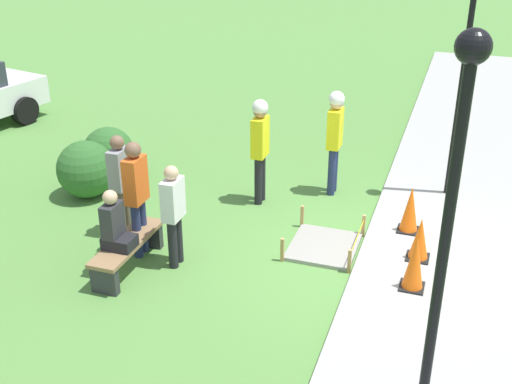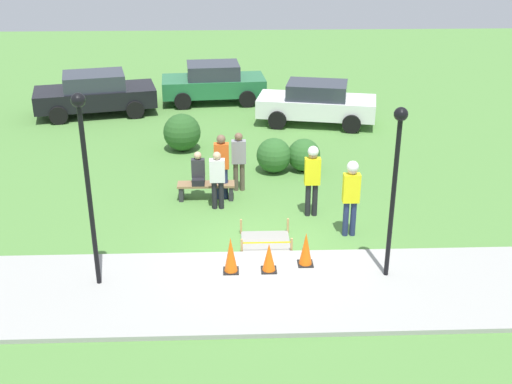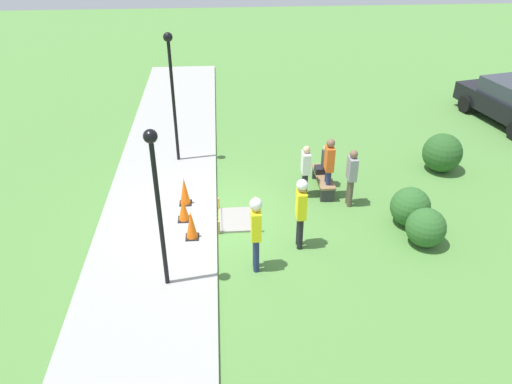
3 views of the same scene
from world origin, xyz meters
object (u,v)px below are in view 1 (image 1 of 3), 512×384
(traffic_cone_far_patch, at_px, (420,239))
(lamppost_far, at_px, (450,204))
(bystander_in_white_shirt, at_px, (121,180))
(lamppost_near, at_px, (465,59))
(bystander_in_orange_shirt, at_px, (136,192))
(person_seated_on_bench, at_px, (115,225))
(worker_assistant, at_px, (335,132))
(traffic_cone_sidewalk_edge, at_px, (410,209))
(traffic_cone_near_patch, at_px, (415,262))
(worker_supervisor, at_px, (260,141))
(bystander_in_gray_shirt, at_px, (173,211))
(park_bench, at_px, (128,249))

(traffic_cone_far_patch, relative_size, lamppost_far, 0.16)
(bystander_in_white_shirt, distance_m, lamppost_near, 6.00)
(traffic_cone_far_patch, bearing_deg, bystander_in_orange_shirt, 104.57)
(person_seated_on_bench, bearing_deg, worker_assistant, -31.75)
(traffic_cone_sidewalk_edge, bearing_deg, bystander_in_white_shirt, 107.89)
(lamppost_near, bearing_deg, traffic_cone_near_patch, 175.71)
(traffic_cone_sidewalk_edge, bearing_deg, worker_supervisor, 80.78)
(traffic_cone_near_patch, xyz_separation_m, lamppost_far, (-2.78, -0.35, 2.26))
(bystander_in_gray_shirt, height_order, lamppost_near, lamppost_near)
(park_bench, height_order, lamppost_far, lamppost_far)
(park_bench, xyz_separation_m, worker_assistant, (3.55, -2.27, 0.86))
(park_bench, relative_size, bystander_in_gray_shirt, 0.97)
(lamppost_near, bearing_deg, bystander_in_gray_shirt, 134.93)
(worker_assistant, bearing_deg, bystander_in_white_shirt, 132.88)
(worker_assistant, distance_m, bystander_in_white_shirt, 3.89)
(bystander_in_orange_shirt, relative_size, bystander_in_white_shirt, 1.08)
(bystander_in_orange_shirt, bearing_deg, park_bench, -176.00)
(traffic_cone_far_patch, relative_size, bystander_in_white_shirt, 0.39)
(worker_assistant, bearing_deg, lamppost_near, -77.18)
(person_seated_on_bench, xyz_separation_m, bystander_in_white_shirt, (1.11, 0.52, 0.16))
(person_seated_on_bench, distance_m, worker_supervisor, 3.21)
(traffic_cone_sidewalk_edge, xyz_separation_m, bystander_in_white_shirt, (-1.41, 4.38, 0.48))
(traffic_cone_near_patch, relative_size, person_seated_on_bench, 0.92)
(bystander_in_gray_shirt, distance_m, bystander_in_white_shirt, 1.32)
(worker_supervisor, distance_m, lamppost_far, 6.09)
(traffic_cone_sidewalk_edge, distance_m, lamppost_near, 2.72)
(traffic_cone_near_patch, bearing_deg, lamppost_far, -172.73)
(traffic_cone_far_patch, relative_size, person_seated_on_bench, 0.74)
(person_seated_on_bench, bearing_deg, bystander_in_white_shirt, 25.19)
(park_bench, distance_m, worker_supervisor, 3.10)
(bystander_in_white_shirt, bearing_deg, worker_supervisor, -42.62)
(traffic_cone_far_patch, distance_m, park_bench, 4.32)
(traffic_cone_far_patch, height_order, bystander_in_orange_shirt, bystander_in_orange_shirt)
(worker_assistant, distance_m, lamppost_near, 2.49)
(bystander_in_orange_shirt, relative_size, lamppost_near, 0.49)
(traffic_cone_near_patch, height_order, park_bench, traffic_cone_near_patch)
(traffic_cone_sidewalk_edge, height_order, worker_supervisor, worker_supervisor)
(park_bench, bearing_deg, bystander_in_orange_shirt, 4.00)
(traffic_cone_far_patch, relative_size, traffic_cone_sidewalk_edge, 0.85)
(lamppost_near, bearing_deg, park_bench, 133.01)
(person_seated_on_bench, distance_m, bystander_in_orange_shirt, 0.68)
(traffic_cone_near_patch, distance_m, lamppost_far, 3.61)
(traffic_cone_far_patch, distance_m, worker_supervisor, 3.26)
(traffic_cone_far_patch, distance_m, bystander_in_white_shirt, 4.69)
(worker_supervisor, xyz_separation_m, bystander_in_orange_shirt, (-2.32, 1.16, -0.11))
(bystander_in_gray_shirt, bearing_deg, bystander_in_white_shirt, 64.06)
(lamppost_near, bearing_deg, bystander_in_orange_shirt, 129.52)
(traffic_cone_near_patch, distance_m, traffic_cone_sidewalk_edge, 1.67)
(traffic_cone_sidewalk_edge, distance_m, bystander_in_white_shirt, 4.63)
(traffic_cone_near_patch, distance_m, worker_supervisor, 3.65)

